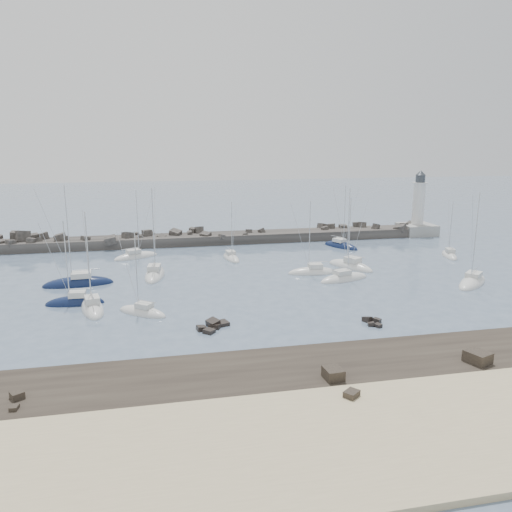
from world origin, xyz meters
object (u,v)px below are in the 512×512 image
Objects in this scene: sailboat_12 at (449,256)px; lighthouse at (417,221)px; sailboat_10 at (350,267)px; sailboat_2 at (75,303)px; sailboat_4 at (136,257)px; sailboat_13 at (93,309)px; sailboat_3 at (155,275)px; sailboat_11 at (472,283)px; sailboat_8 at (341,246)px; sailboat_5 at (142,313)px; sailboat_6 at (231,258)px; sailboat_9 at (313,273)px; sailboat_7 at (344,279)px; sailboat_14 at (78,284)px.

lighthouse is at bearing 75.77° from sailboat_12.
sailboat_10 is (-25.53, -24.73, -2.94)m from lighthouse.
sailboat_2 is at bearing -165.88° from sailboat_10.
sailboat_13 is at bearing -99.21° from sailboat_4.
sailboat_11 is (44.60, -13.57, -0.02)m from sailboat_3.
lighthouse is 21.74m from sailboat_12.
sailboat_4 is 38.60m from sailboat_8.
sailboat_5 is (8.35, -5.39, -0.02)m from sailboat_2.
sailboat_12 is at bearing -104.23° from lighthouse.
sailboat_6 is at bearing 48.05° from sailboat_13.
lighthouse is 46.02m from sailboat_6.
sailboat_11 is at bearing 4.13° from sailboat_5.
sailboat_11 is (46.23, 3.34, 0.00)m from sailboat_5.
sailboat_8 is at bearing 143.62° from sailboat_12.
sailboat_8 is 21.18m from sailboat_9.
sailboat_12 is (38.18, -6.09, 0.01)m from sailboat_6.
lighthouse is 35.66m from sailboat_10.
sailboat_7 is 35.49m from sailboat_13.
sailboat_2 is at bearing -152.22° from lighthouse.
sailboat_8 is 19.69m from sailboat_12.
sailboat_9 is at bearing -167.40° from sailboat_12.
sailboat_9 is 0.80× the size of sailboat_14.
sailboat_2 is 15.24m from sailboat_3.
sailboat_6 is at bearing -161.22° from lighthouse.
sailboat_3 is 11.04m from sailboat_14.
sailboat_3 reaches higher than sailboat_2.
sailboat_3 is 15.75m from sailboat_6.
sailboat_2 is at bearing -166.62° from sailboat_9.
sailboat_3 reaches higher than sailboat_13.
sailboat_5 is 30.33m from sailboat_7.
sailboat_3 is at bearing -76.46° from sailboat_4.
sailboat_9 is at bearing -48.39° from sailboat_6.
sailboat_7 is 0.94× the size of sailboat_10.
sailboat_8 is at bearing 1.85° from sailboat_4.
lighthouse is 61.35m from sailboat_3.
sailboat_8 is 29.38m from sailboat_11.
sailboat_4 is 37.07m from sailboat_10.
sailboat_5 is 36.26m from sailboat_10.
sailboat_5 reaches higher than sailboat_12.
sailboat_7 reaches higher than sailboat_6.
sailboat_14 is at bearing -115.74° from sailboat_4.
lighthouse is 0.95× the size of sailboat_14.
sailboat_4 is 17.43m from sailboat_14.
sailboat_10 is (41.03, 10.32, 0.00)m from sailboat_2.
sailboat_11 reaches higher than sailboat_6.
sailboat_10 is at bearing 17.62° from sailboat_9.
sailboat_12 is (61.26, 14.17, -0.01)m from sailboat_2.
sailboat_14 is at bearing -178.06° from sailboat_10.
sailboat_12 is at bearing -36.38° from sailboat_8.
sailboat_2 is 0.81× the size of sailboat_11.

